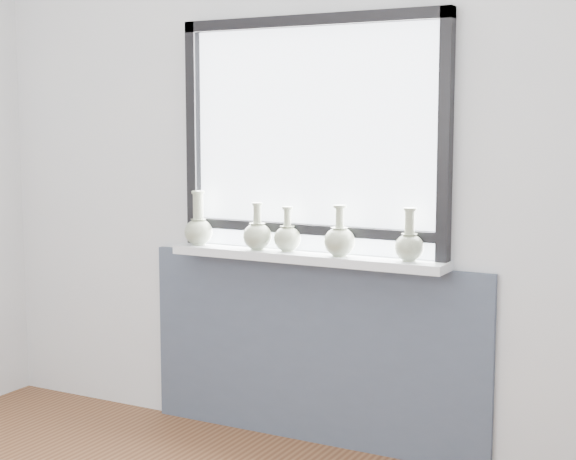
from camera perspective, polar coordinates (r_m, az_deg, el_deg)
The scene contains 9 objects.
back_wall at distance 4.00m, azimuth 1.77°, elevation 4.39°, with size 3.60×0.02×2.60m, color silver.
apron_panel at distance 4.11m, azimuth 1.54°, elevation -7.85°, with size 1.70×0.03×0.86m, color #434D60.
windowsill at distance 3.95m, azimuth 1.10°, elevation -1.76°, with size 1.32×0.18×0.04m, color white.
window at distance 3.96m, azimuth 1.54°, elevation 6.41°, with size 1.30×0.06×1.05m.
vase_a at distance 4.21m, azimuth -5.81°, elevation 0.12°, with size 0.14×0.14×0.26m.
vase_b at distance 4.03m, azimuth -2.00°, elevation -0.29°, with size 0.13×0.13×0.22m.
vase_c at distance 3.99m, azimuth -0.04°, elevation -0.44°, with size 0.12×0.12×0.20m.
vase_d at distance 3.84m, azimuth 3.35°, elevation -0.62°, with size 0.14×0.14×0.22m.
vase_e at distance 3.74m, azimuth 7.84°, elevation -0.91°, with size 0.13×0.13×0.23m.
Camera 1 is at (1.78, -1.76, 1.49)m, focal length 55.00 mm.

